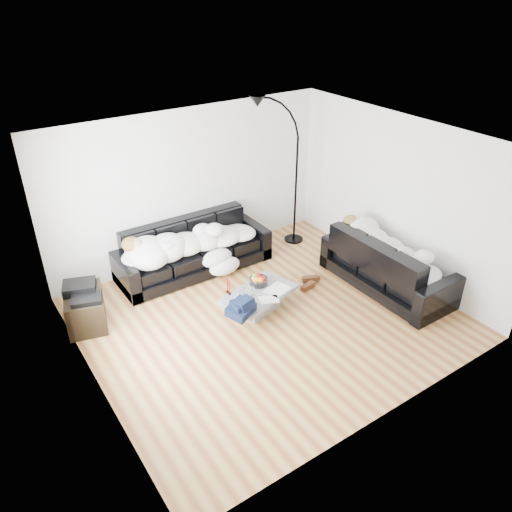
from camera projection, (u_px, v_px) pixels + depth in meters
ground at (267, 318)px, 7.31m from camera, size 5.00×5.00×0.00m
wall_back at (190, 187)px, 8.28m from camera, size 5.00×0.02×2.60m
wall_left at (82, 300)px, 5.45m from camera, size 0.02×4.50×2.60m
wall_right at (398, 198)px, 7.87m from camera, size 0.02×4.50×2.60m
ceiling at (270, 144)px, 6.01m from camera, size 5.00×5.00×0.00m
sofa_back at (194, 248)px, 8.26m from camera, size 2.58×0.89×0.84m
sofa_right at (388, 263)px, 7.82m from camera, size 0.92×2.16×0.87m
sleeper_back at (194, 238)px, 8.12m from camera, size 2.18×0.75×0.44m
sleeper_right at (390, 251)px, 7.72m from camera, size 0.78×1.85×0.45m
teal_cushion at (357, 232)px, 8.13m from camera, size 0.42×0.38×0.20m
coffee_table at (259, 301)px, 7.39m from camera, size 1.23×0.91×0.32m
fruit_bowl at (259, 279)px, 7.46m from camera, size 0.28×0.28×0.17m
wine_glass_a at (245, 289)px, 7.22m from camera, size 0.08×0.08×0.18m
wine_glass_b at (241, 295)px, 7.11m from camera, size 0.07×0.07×0.16m
wine_glass_c at (252, 291)px, 7.22m from camera, size 0.07×0.07×0.15m
candle_left at (229, 288)px, 7.21m from camera, size 0.05×0.05×0.23m
candle_right at (227, 285)px, 7.25m from camera, size 0.05×0.05×0.24m
newspaper_a at (277, 289)px, 7.37m from camera, size 0.42×0.37×0.01m
newspaper_b at (269, 299)px, 7.14m from camera, size 0.34×0.29×0.01m
navy_jacket at (242, 301)px, 6.81m from camera, size 0.47×0.43×0.20m
shoes at (309, 283)px, 8.04m from camera, size 0.44×0.32×0.10m
av_cabinet at (86, 309)px, 7.06m from camera, size 0.69×0.85×0.51m
stereo at (82, 290)px, 6.90m from camera, size 0.53×0.47×0.13m
floor_lamp at (296, 179)px, 8.81m from camera, size 0.95×0.65×2.42m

